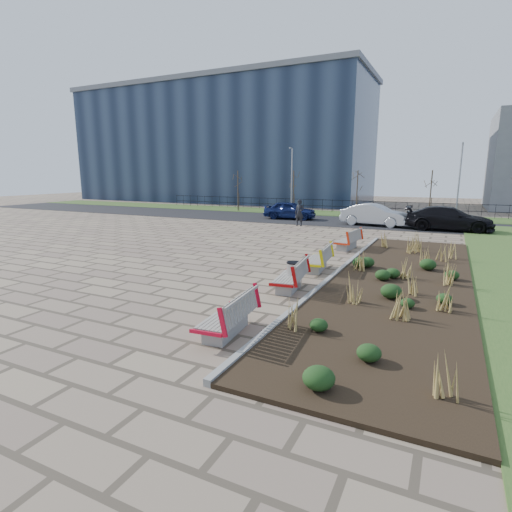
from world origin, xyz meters
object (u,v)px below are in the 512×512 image
at_px(lamp_west, 292,181).
at_px(car_blue, 290,210).
at_px(bench_b, 289,275).
at_px(litter_bin, 294,275).
at_px(lamp_east, 459,183).
at_px(pedestrian, 299,213).
at_px(bench_a, 226,314).
at_px(car_silver, 375,215).
at_px(bench_d, 347,239).
at_px(bench_c, 317,258).
at_px(car_black, 449,219).

bearing_deg(lamp_west, car_blue, -70.41).
relative_size(bench_b, litter_bin, 2.43).
xyz_separation_m(lamp_west, lamp_east, (14.00, 0.00, 0.00)).
xyz_separation_m(pedestrian, lamp_west, (-3.69, 7.94, 2.08)).
relative_size(bench_a, pedestrian, 1.10).
height_order(bench_a, pedestrian, pedestrian).
relative_size(bench_a, car_blue, 0.49).
bearing_deg(lamp_west, car_silver, -32.45).
bearing_deg(bench_b, bench_d, 82.79).
bearing_deg(lamp_east, bench_d, -107.86).
relative_size(bench_d, pedestrian, 1.10).
distance_m(bench_b, pedestrian, 16.51).
height_order(bench_c, bench_d, same).
height_order(litter_bin, pedestrian, pedestrian).
bearing_deg(bench_a, car_blue, 102.71).
distance_m(car_blue, car_black, 12.17).
height_order(car_blue, lamp_east, lamp_east).
xyz_separation_m(bench_d, car_blue, (-7.50, 11.31, 0.26)).
height_order(bench_c, car_blue, car_blue).
relative_size(car_black, lamp_east, 0.92).
bearing_deg(pedestrian, lamp_east, 41.91).
xyz_separation_m(litter_bin, pedestrian, (-5.37, 15.33, 0.53)).
relative_size(bench_c, lamp_east, 0.35).
relative_size(bench_c, pedestrian, 1.10).
bearing_deg(pedestrian, litter_bin, -66.40).
xyz_separation_m(bench_d, litter_bin, (0.06, -7.76, -0.07)).
relative_size(litter_bin, pedestrian, 0.45).
height_order(pedestrian, lamp_east, lamp_east).
height_order(bench_a, car_black, car_black).
bearing_deg(car_blue, pedestrian, -155.19).
height_order(bench_c, lamp_east, lamp_east).
xyz_separation_m(bench_b, pedestrian, (-5.31, 15.63, 0.46)).
distance_m(bench_c, litter_bin, 2.68).
relative_size(bench_d, litter_bin, 2.43).
distance_m(car_blue, car_silver, 7.25).
bearing_deg(lamp_west, car_black, -23.56).
height_order(lamp_west, lamp_east, same).
distance_m(lamp_west, lamp_east, 14.00).
bearing_deg(litter_bin, car_blue, 111.63).
bearing_deg(car_silver, lamp_east, -38.20).
distance_m(bench_a, car_black, 22.29).
height_order(bench_b, lamp_west, lamp_west).
xyz_separation_m(bench_d, lamp_east, (5.00, 15.51, 2.54)).
bearing_deg(bench_c, lamp_west, 108.64).
distance_m(litter_bin, lamp_west, 25.11).
bearing_deg(pedestrian, bench_a, -70.67).
bearing_deg(car_silver, bench_b, -172.62).
bearing_deg(bench_a, lamp_east, 74.79).
xyz_separation_m(bench_a, car_black, (4.54, 21.81, 0.32)).
bearing_deg(bench_d, bench_b, -83.45).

